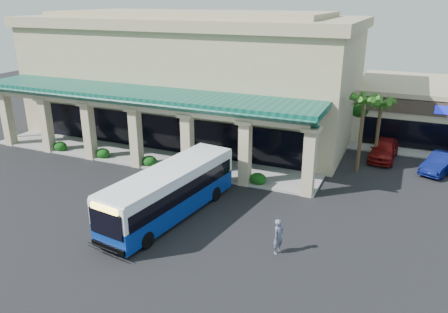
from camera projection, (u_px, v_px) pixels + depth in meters
The scene contains 11 objects.
ground at pixel (192, 211), 27.15m from camera, with size 110.00×110.00×0.00m, color black.
main_building at pixel (193, 73), 41.98m from camera, with size 30.80×14.80×11.35m, color tan, non-canonical shape.
arcade at pixel (142, 126), 35.02m from camera, with size 30.00×6.20×5.70m, color #0B443A, non-canonical shape.
palm_0 at pixel (361, 130), 32.33m from camera, with size 2.40×2.40×6.60m, color #295F19, non-canonical shape.
palm_1 at pixel (378, 126), 34.68m from camera, with size 2.40×2.40×5.80m, color #295F19, non-canonical shape.
palm_2 at pixel (6, 107), 40.08m from camera, with size 2.40×2.40×6.20m, color #295F19, non-canonical shape.
broadleaf_tree at pixel (360, 115), 39.91m from camera, with size 2.60×2.60×4.81m, color #0E3B0D, non-canonical shape.
transit_bus at pixel (170, 193), 26.10m from camera, with size 2.54×10.91×3.05m, color navy, non-canonical shape.
pedestrian at pixel (279, 237), 22.44m from camera, with size 0.70×0.46×1.91m, color slate.
car_silver at pixel (384, 149), 35.68m from camera, with size 1.97×4.91×1.67m, color maroon.
car_white at pixel (441, 163), 32.99m from camera, with size 1.57×4.51×1.49m, color #0C1559.
Camera 1 is at (11.48, -21.54, 12.52)m, focal length 35.00 mm.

